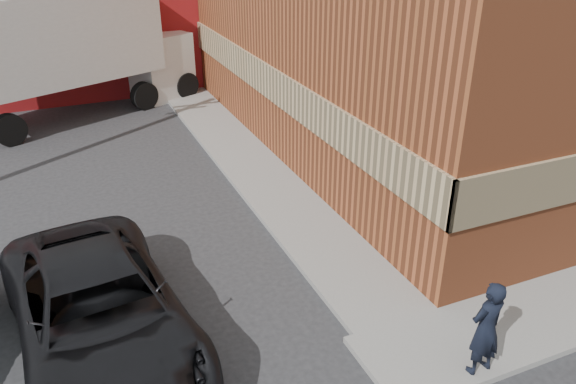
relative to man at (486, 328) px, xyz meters
name	(u,v)px	position (x,y,z in m)	size (l,w,h in m)	color
ground	(368,335)	(-1.13, 1.55, -0.97)	(90.00, 90.00, 0.00)	#28282B
sidewalk_west	(237,150)	(-0.53, 10.55, -0.91)	(1.80, 18.00, 0.12)	gray
man	(486,328)	(0.00, 0.00, 0.00)	(0.62, 0.41, 1.70)	black
suv_a	(99,313)	(-5.47, 3.03, -0.18)	(2.63, 5.71, 1.59)	black
box_truck	(79,44)	(-4.34, 16.38, 1.58)	(9.28, 5.98, 4.42)	silver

